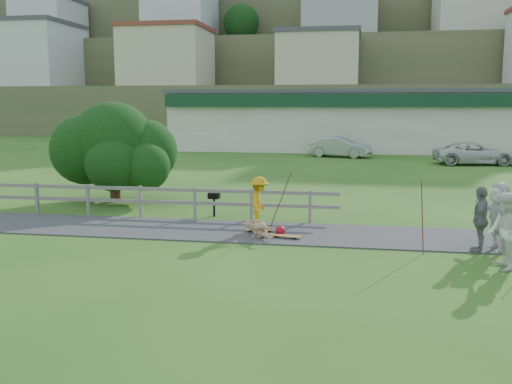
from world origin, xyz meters
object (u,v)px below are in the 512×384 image
car_silver (340,147)px  tree (114,165)px  skater_rider (259,207)px  spectator_d (498,216)px  bbq (214,205)px  skater_fallen (259,228)px  spectator_a (504,232)px  car_white (475,154)px  spectator_b (480,220)px

car_silver → tree: bearing=173.5°
car_silver → skater_rider: bearing=-168.4°
spectator_d → tree: size_ratio=0.35×
car_silver → bbq: 23.82m
skater_rider → bbq: size_ratio=1.95×
skater_rider → skater_fallen: (0.09, -0.60, -0.55)m
skater_rider → spectator_a: size_ratio=0.89×
skater_fallen → car_silver: size_ratio=0.33×
spectator_d → tree: (-13.54, 5.64, 0.54)m
skater_rider → spectator_d: bearing=-99.5°
skater_fallen → car_white: size_ratio=0.29×
spectator_d → car_silver: size_ratio=0.42×
skater_fallen → spectator_b: bearing=-41.1°
spectator_b → spectator_d: size_ratio=0.95×
spectator_d → bbq: size_ratio=2.24×
spectator_d → bbq: 9.37m
car_silver → tree: (-8.53, -21.14, 0.74)m
spectator_d → bbq: spectator_d is taller
tree → car_white: bearing=44.9°
bbq → car_white: bearing=60.3°
skater_rider → tree: bearing=54.2°
skater_rider → skater_fallen: skater_rider is taller
car_white → bbq: (-12.61, -19.71, -0.30)m
skater_rider → tree: tree is taller
skater_rider → spectator_b: size_ratio=0.92×
tree → spectator_a: bearing=-29.7°
tree → spectator_b: bearing=-24.6°
tree → skater_fallen: bearing=-37.4°
spectator_a → spectator_b: spectator_a is taller
skater_rider → spectator_b: spectator_b is taller
skater_rider → skater_fallen: 0.82m
skater_rider → spectator_b: 6.37m
spectator_d → car_white: 23.29m
skater_fallen → car_silver: bearing=51.9°
spectator_d → car_silver: bearing=178.2°
car_silver → skater_fallen: bearing=-168.1°
skater_fallen → tree: 8.74m
skater_fallen → car_silver: car_silver is taller
car_white → spectator_d: bearing=163.7°
skater_fallen → car_white: 24.92m
bbq → skater_rider: bearing=-45.7°
spectator_a → spectator_b: 1.59m
tree → bbq: (4.77, -2.38, -1.07)m
car_silver → tree: tree is taller
skater_fallen → tree: size_ratio=0.28×
spectator_a → car_white: (4.13, 24.88, -0.22)m
skater_fallen → bbq: bearing=91.7°
spectator_a → spectator_d: 1.93m
skater_fallen → car_silver: 26.46m
bbq → car_silver: bearing=83.8°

